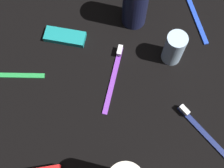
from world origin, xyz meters
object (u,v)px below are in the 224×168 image
lotion_bottle (136,0)px  snack_bar_teal (65,37)px  toothbrush_blue (194,11)px  toothbrush_purple (114,75)px  deodorant_stick (174,48)px  toothbrush_navy (203,132)px  toothbrush_green (3,75)px

lotion_bottle → snack_bar_teal: 20.05cm
toothbrush_blue → toothbrush_purple: (-24.59, -13.76, 0.00)cm
deodorant_stick → snack_bar_teal: (-25.06, 10.81, -3.94)cm
deodorant_stick → toothbrush_purple: deodorant_stick is taller
snack_bar_teal → toothbrush_blue: bearing=24.1°
toothbrush_blue → snack_bar_teal: size_ratio=1.73×
snack_bar_teal → toothbrush_navy: bearing=-26.1°
toothbrush_green → toothbrush_navy: (43.47, -23.57, 0.00)cm
lotion_bottle → toothbrush_navy: size_ratio=1.17×
deodorant_stick → toothbrush_blue: 15.67cm
toothbrush_green → toothbrush_purple: same height
toothbrush_blue → toothbrush_purple: same height
deodorant_stick → toothbrush_navy: bearing=-84.4°
deodorant_stick → toothbrush_purple: 15.66cm
toothbrush_green → toothbrush_navy: size_ratio=1.08×
deodorant_stick → snack_bar_teal: bearing=156.7°
deodorant_stick → toothbrush_navy: deodorant_stick is taller
snack_bar_teal → lotion_bottle: bearing=28.2°
lotion_bottle → toothbrush_blue: bearing=-3.3°
toothbrush_green → deodorant_stick: bearing=-4.9°
snack_bar_teal → deodorant_stick: bearing=-0.7°
toothbrush_purple → snack_bar_teal: 16.36cm
deodorant_stick → snack_bar_teal: 27.57cm
lotion_bottle → toothbrush_purple: bearing=-119.7°
lotion_bottle → toothbrush_green: lotion_bottle is taller
toothbrush_navy → toothbrush_blue: (7.65, 31.71, 0.00)cm
deodorant_stick → snack_bar_teal: size_ratio=0.90×
toothbrush_blue → toothbrush_green: bearing=-171.0°
toothbrush_purple → snack_bar_teal: size_ratio=1.62×
toothbrush_blue → deodorant_stick: bearing=-129.4°
toothbrush_green → toothbrush_blue: bearing=9.0°
toothbrush_green → snack_bar_teal: (16.46, 7.27, 0.14)cm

